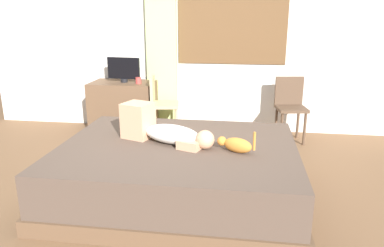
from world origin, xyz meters
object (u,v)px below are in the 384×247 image
at_px(cup, 138,80).
at_px(chair_spare, 290,104).
at_px(chair_by_desk, 160,101).
at_px(tv_monitor, 124,69).
at_px(desk, 124,107).
at_px(bed, 178,171).
at_px(cat, 236,145).
at_px(person_lying, 163,130).

distance_m(cup, chair_spare, 2.10).
bearing_deg(chair_by_desk, cup, 169.62).
bearing_deg(chair_by_desk, tv_monitor, 166.36).
height_order(desk, chair_by_desk, chair_by_desk).
distance_m(bed, chair_spare, 2.20).
relative_size(desk, tv_monitor, 1.87).
height_order(cat, tv_monitor, tv_monitor).
height_order(tv_monitor, chair_spare, tv_monitor).
distance_m(desk, chair_spare, 2.34).
distance_m(cat, chair_by_desk, 2.14).
xyz_separation_m(person_lying, desk, (-0.98, 1.78, -0.25)).
distance_m(tv_monitor, chair_by_desk, 0.69).
distance_m(tv_monitor, cup, 0.28).
relative_size(bed, tv_monitor, 4.61).
xyz_separation_m(person_lying, cat, (0.69, -0.19, -0.05)).
xyz_separation_m(tv_monitor, cup, (0.23, -0.07, -0.14)).
bearing_deg(cat, cup, 126.75).
bearing_deg(desk, person_lying, -61.10).
distance_m(chair_by_desk, chair_spare, 1.77).
xyz_separation_m(bed, cat, (0.53, -0.11, 0.33)).
bearing_deg(chair_spare, desk, 179.41).
bearing_deg(chair_spare, bed, -123.32).
bearing_deg(tv_monitor, person_lying, -61.76).
bearing_deg(desk, chair_by_desk, -13.03).
xyz_separation_m(bed, cup, (-0.88, 1.78, 0.53)).
bearing_deg(desk, chair_spare, -0.59).
xyz_separation_m(desk, chair_by_desk, (0.57, -0.13, 0.14)).
height_order(bed, person_lying, person_lying).
bearing_deg(cup, person_lying, -66.98).
xyz_separation_m(bed, desk, (-1.14, 1.85, 0.12)).
relative_size(desk, chair_by_desk, 1.05).
bearing_deg(tv_monitor, bed, -59.04).
bearing_deg(cup, cat, -53.25).
bearing_deg(person_lying, chair_by_desk, 104.05).
height_order(cat, chair_by_desk, chair_by_desk).
height_order(cup, chair_spare, chair_spare).
height_order(cat, desk, desk).
xyz_separation_m(cat, tv_monitor, (-1.64, 1.96, 0.34)).
distance_m(person_lying, chair_by_desk, 1.70).
distance_m(person_lying, desk, 2.04).
height_order(cup, chair_by_desk, chair_by_desk).
bearing_deg(person_lying, desk, 118.90).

